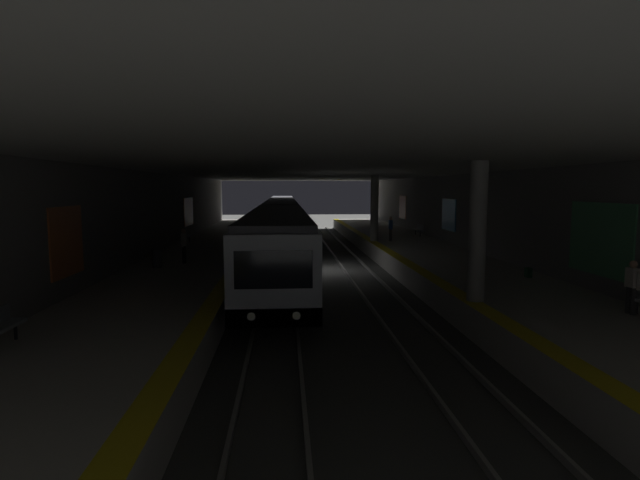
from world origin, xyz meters
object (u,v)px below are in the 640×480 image
object	(u,v)px
pillar_far	(374,208)
trash_bin	(157,259)
metro_train	(281,220)
pillar_near	(477,232)
person_walking_mid	(184,244)
backpack_on_floor	(528,273)
bench_left_mid	(419,229)
bench_right_mid	(186,235)
person_standing_far	(632,285)
person_waiting_near	(391,228)

from	to	relation	value
pillar_far	trash_bin	bearing A→B (deg)	131.32
pillar_far	metro_train	bearing A→B (deg)	39.71
pillar_near	person_walking_mid	size ratio (longest dim) A/B	2.67
person_walking_mid	backpack_on_floor	size ratio (longest dim) A/B	4.26
pillar_far	trash_bin	xyz separation A→B (m)	(-10.68, 12.15, -1.85)
pillar_near	person_walking_mid	bearing A→B (deg)	51.57
bench_left_mid	bench_right_mid	world-z (taller)	same
bench_right_mid	backpack_on_floor	world-z (taller)	bench_right_mid
pillar_far	backpack_on_floor	world-z (taller)	pillar_far
bench_right_mid	backpack_on_floor	distance (m)	21.78
pillar_near	person_standing_far	bearing A→B (deg)	-116.70
backpack_on_floor	person_standing_far	bearing A→B (deg)	-179.31
bench_left_mid	backpack_on_floor	world-z (taller)	bench_left_mid
pillar_far	trash_bin	distance (m)	16.28
person_waiting_near	person_standing_far	xyz separation A→B (m)	(-20.12, -2.77, -0.07)
pillar_near	person_walking_mid	xyz separation A→B (m)	(8.87, 11.17, -1.35)
bench_right_mid	person_waiting_near	xyz separation A→B (m)	(0.23, -14.02, 0.40)
bench_left_mid	person_waiting_near	size ratio (longest dim) A/B	1.01
person_walking_mid	trash_bin	bearing A→B (deg)	142.71
person_waiting_near	person_walking_mid	size ratio (longest dim) A/B	0.99
bench_left_mid	pillar_near	bearing A→B (deg)	169.16
metro_train	person_standing_far	distance (m)	30.00
bench_right_mid	pillar_near	bearing A→B (deg)	-144.28
bench_left_mid	trash_bin	world-z (taller)	bench_left_mid
person_waiting_near	trash_bin	size ratio (longest dim) A/B	1.99
pillar_far	metro_train	size ratio (longest dim) A/B	0.08
person_standing_far	backpack_on_floor	xyz separation A→B (m)	(5.93, 0.07, -0.65)
bench_right_mid	trash_bin	world-z (taller)	bench_right_mid
bench_right_mid	trash_bin	distance (m)	10.36
person_waiting_near	trash_bin	xyz separation A→B (m)	(-10.57, 13.28, -0.49)
bench_left_mid	person_waiting_near	bearing A→B (deg)	140.55
person_walking_mid	trash_bin	world-z (taller)	person_walking_mid
pillar_far	person_standing_far	xyz separation A→B (m)	(-20.23, -3.91, -1.42)
person_waiting_near	person_standing_far	distance (m)	20.31
person_waiting_near	bench_left_mid	bearing A→B (deg)	-39.45
bench_right_mid	person_waiting_near	size ratio (longest dim) A/B	1.01
person_waiting_near	backpack_on_floor	size ratio (longest dim) A/B	4.22
person_standing_far	backpack_on_floor	world-z (taller)	person_standing_far
metro_train	pillar_near	bearing A→B (deg)	-165.94
bench_left_mid	pillar_far	bearing A→B (deg)	130.70
bench_left_mid	person_standing_far	xyz separation A→B (m)	(-23.83, 0.28, 0.33)
pillar_near	person_walking_mid	world-z (taller)	pillar_near
pillar_far	bench_right_mid	bearing A→B (deg)	91.53
metro_train	person_waiting_near	world-z (taller)	metro_train
person_walking_mid	backpack_on_floor	distance (m)	15.80
pillar_far	bench_left_mid	distance (m)	5.79
pillar_far	person_walking_mid	size ratio (longest dim) A/B	2.67
bench_right_mid	bench_left_mid	bearing A→B (deg)	-76.99
bench_right_mid	pillar_far	bearing A→B (deg)	-88.47
person_walking_mid	backpack_on_floor	bearing A→B (deg)	-108.08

